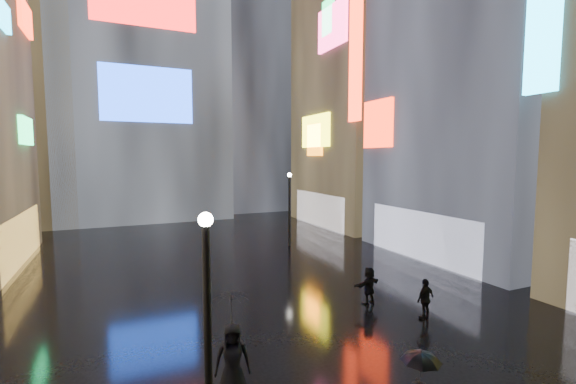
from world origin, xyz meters
TOP-DOWN VIEW (x-y plane):
  - ground at (0.00, 20.00)m, footprint 140.00×140.00m
  - building_right_mid at (15.98, 17.01)m, footprint 10.28×13.70m
  - building_right_far at (15.98, 30.00)m, footprint 10.28×12.00m
  - tower_main at (-3.00, 43.97)m, footprint 16.00×14.20m
  - tower_flank_right at (9.00, 46.00)m, footprint 12.00×12.00m
  - tower_flank_left at (-14.00, 42.00)m, footprint 10.00×10.00m
  - lamp_near at (-4.17, 6.61)m, footprint 0.30×0.30m
  - lamp_far at (5.30, 23.69)m, footprint 0.30×0.30m
  - pedestrian_3 at (5.02, 10.17)m, footprint 0.99×0.56m
  - pedestrian_4 at (-3.14, 8.54)m, footprint 1.06×0.83m
  - pedestrian_5 at (3.96, 12.36)m, footprint 1.55×0.81m
  - umbrella_1 at (-0.09, 4.97)m, footprint 1.09×1.09m
  - umbrella_2 at (-3.14, 8.54)m, footprint 1.23×1.24m

SIDE VIEW (x-z plane):
  - ground at x=0.00m, z-range 0.00..0.00m
  - pedestrian_5 at x=3.96m, z-range 0.00..1.59m
  - pedestrian_3 at x=5.02m, z-range 0.00..1.60m
  - pedestrian_4 at x=-3.14m, z-range 0.00..1.93m
  - umbrella_1 at x=-0.09m, z-range 1.57..2.27m
  - umbrella_2 at x=-3.14m, z-range 1.93..2.81m
  - lamp_near at x=-4.17m, z-range 0.34..5.54m
  - lamp_far at x=5.30m, z-range 0.34..5.54m
  - tower_flank_left at x=-14.00m, z-range 0.00..26.00m
  - building_right_far at x=15.98m, z-range -0.02..27.98m
  - building_right_mid at x=15.98m, z-range -0.01..29.99m
  - tower_flank_right at x=9.00m, z-range 0.00..34.00m
  - tower_main at x=-3.00m, z-range 0.01..42.01m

